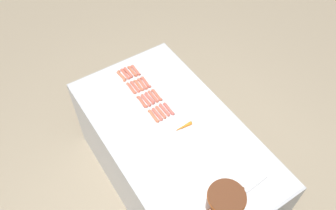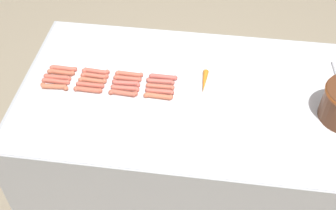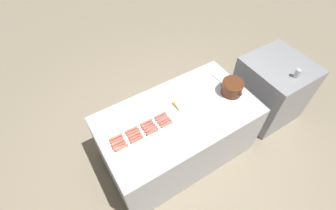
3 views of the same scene
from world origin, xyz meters
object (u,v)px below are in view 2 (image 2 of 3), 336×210
at_px(hot_dog_2, 129,74).
at_px(hot_dog_4, 61,72).
at_px(hot_dog_15, 160,91).
at_px(hot_dog_13, 90,85).
at_px(hot_dog_16, 54,87).
at_px(hot_dog_5, 95,76).
at_px(hot_dog_8, 57,77).
at_px(hot_dog_1, 96,71).
at_px(hot_dog_17, 88,90).
at_px(hot_dog_19, 158,96).
at_px(hot_dog_18, 123,93).
at_px(hot_dog_9, 92,80).
at_px(hot_dog_14, 125,88).
at_px(hot_dog_0, 63,68).
at_px(hot_dog_7, 160,81).
at_px(hot_dog_10, 126,83).
at_px(hot_dog_6, 127,79).
at_px(hot_dog_12, 56,81).
at_px(carrot, 204,81).
at_px(hot_dog_11, 160,87).
at_px(hot_dog_3, 163,77).

distance_m(hot_dog_2, hot_dog_4, 0.39).
xyz_separation_m(hot_dog_2, hot_dog_15, (0.11, 0.19, 0.00)).
relative_size(hot_dog_13, hot_dog_16, 1.00).
bearing_deg(hot_dog_5, hot_dog_8, -79.11).
relative_size(hot_dog_1, hot_dog_17, 1.00).
relative_size(hot_dog_2, hot_dog_19, 1.00).
xyz_separation_m(hot_dog_13, hot_dog_19, (0.04, 0.39, 0.00)).
height_order(hot_dog_17, hot_dog_18, same).
xyz_separation_m(hot_dog_9, hot_dog_14, (0.04, 0.19, 0.00)).
height_order(hot_dog_1, hot_dog_16, same).
bearing_deg(hot_dog_0, hot_dog_9, 68.10).
distance_m(hot_dog_5, hot_dog_18, 0.22).
relative_size(hot_dog_7, hot_dog_10, 1.00).
height_order(hot_dog_7, hot_dog_16, same).
bearing_deg(hot_dog_6, hot_dog_13, -67.98).
bearing_deg(hot_dog_17, hot_dog_12, -101.95).
bearing_deg(hot_dog_2, hot_dog_16, -68.43).
xyz_separation_m(hot_dog_16, hot_dog_19, (-0.00, 0.58, 0.00)).
distance_m(hot_dog_17, carrot, 0.64).
bearing_deg(hot_dog_19, hot_dog_18, -89.41).
bearing_deg(hot_dog_5, hot_dog_11, 84.45).
bearing_deg(hot_dog_1, hot_dog_13, -1.87).
xyz_separation_m(hot_dog_11, hot_dog_13, (0.04, -0.38, 0.00)).
height_order(hot_dog_4, hot_dog_15, same).
distance_m(hot_dog_5, hot_dog_17, 0.11).
bearing_deg(hot_dog_2, hot_dog_19, 51.44).
relative_size(hot_dog_8, hot_dog_12, 1.00).
relative_size(hot_dog_0, hot_dog_7, 1.00).
xyz_separation_m(hot_dog_12, hot_dog_18, (0.04, 0.39, 0.00)).
bearing_deg(hot_dog_7, hot_dog_0, -93.40).
relative_size(hot_dog_4, hot_dog_9, 1.00).
xyz_separation_m(hot_dog_8, hot_dog_11, (-0.00, 0.58, 0.00)).
relative_size(hot_dog_17, hot_dog_19, 1.00).
xyz_separation_m(hot_dog_11, hot_dog_16, (0.08, -0.58, 0.00)).
relative_size(hot_dog_8, hot_dog_18, 1.00).
height_order(hot_dog_0, hot_dog_18, same).
distance_m(hot_dog_4, hot_dog_17, 0.22).
relative_size(hot_dog_3, hot_dog_9, 1.00).
bearing_deg(hot_dog_15, hot_dog_14, -89.85).
bearing_deg(hot_dog_17, hot_dog_4, -121.81).
height_order(hot_dog_1, hot_dog_6, same).
xyz_separation_m(hot_dog_4, hot_dog_18, (0.12, 0.38, 0.00)).
xyz_separation_m(hot_dog_3, hot_dog_16, (0.16, -0.58, 0.00)).
height_order(hot_dog_2, hot_dog_14, same).
xyz_separation_m(hot_dog_0, hot_dog_4, (0.03, -0.00, 0.00)).
bearing_deg(hot_dog_9, hot_dog_8, -89.97).
height_order(hot_dog_8, hot_dog_12, same).
bearing_deg(hot_dog_12, hot_dog_18, 83.99).
xyz_separation_m(hot_dog_5, hot_dog_17, (0.11, -0.01, 0.00)).
xyz_separation_m(hot_dog_6, hot_dog_12, (0.08, -0.39, 0.00)).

